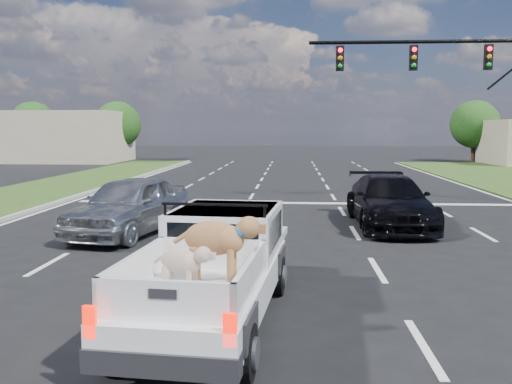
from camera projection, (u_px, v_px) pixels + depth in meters
The scene contains 11 objects.
ground at pixel (292, 268), 11.29m from camera, with size 160.00×160.00×0.00m, color black.
road_markings at pixel (292, 217), 17.79m from camera, with size 17.75×60.00×0.01m.
curb_left at pixel (17, 215), 17.82m from camera, with size 0.15×60.00×0.14m, color #9F9892.
traffic_signal at pixel (482, 81), 20.67m from camera, with size 9.11×0.31×7.00m.
building_left at pixel (67, 137), 48.03m from camera, with size 10.00×8.00×4.40m, color #B6A98B.
tree_far_b at pixel (33, 125), 50.14m from camera, with size 4.20×4.20×5.40m.
tree_far_c at pixel (118, 125), 49.62m from camera, with size 4.20×4.20×5.40m.
tree_far_d at pixel (475, 124), 47.52m from camera, with size 4.20×4.20×5.40m.
pickup_truck at pixel (215, 266), 8.15m from camera, with size 2.15×4.92×1.80m.
silver_sedan at pixel (130, 205), 14.88m from camera, with size 1.91×4.74×1.62m, color #A6A8AD.
black_coupe at pixel (389, 201), 16.11m from camera, with size 2.11×5.19×1.51m, color black.
Camera 1 is at (-0.03, -11.05, 2.90)m, focal length 38.00 mm.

